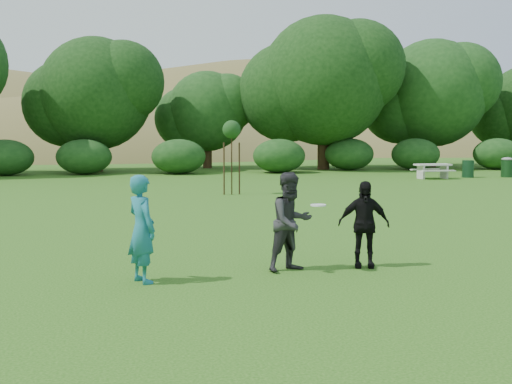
% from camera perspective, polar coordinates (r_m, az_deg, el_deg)
% --- Properties ---
extents(ground, '(120.00, 120.00, 0.00)m').
position_cam_1_polar(ground, '(11.49, 3.30, -6.87)').
color(ground, '#19470C').
rests_on(ground, ground).
extents(player_teal, '(0.66, 0.76, 1.75)m').
position_cam_1_polar(player_teal, '(10.51, -10.12, -3.25)').
color(player_teal, '#1B6B7D').
rests_on(player_teal, ground).
extents(player_grey, '(1.02, 0.92, 1.74)m').
position_cam_1_polar(player_grey, '(11.23, 3.15, -2.66)').
color(player_grey, '#2A292C').
rests_on(player_grey, ground).
extents(player_black, '(0.98, 0.61, 1.56)m').
position_cam_1_polar(player_black, '(11.69, 9.55, -2.84)').
color(player_black, black).
rests_on(player_black, ground).
extents(trash_can_near, '(0.60, 0.60, 0.90)m').
position_cam_1_polar(trash_can_near, '(35.47, 18.32, 1.96)').
color(trash_can_near, '#13361D').
rests_on(trash_can_near, ground).
extents(frisbee, '(0.27, 0.27, 0.03)m').
position_cam_1_polar(frisbee, '(11.07, 5.56, -1.17)').
color(frisbee, white).
rests_on(frisbee, ground).
extents(sapling, '(0.70, 0.70, 2.85)m').
position_cam_1_polar(sapling, '(24.62, -2.19, 5.39)').
color(sapling, '#362415').
rests_on(sapling, ground).
extents(picnic_table, '(1.80, 1.48, 0.76)m').
position_cam_1_polar(picnic_table, '(34.00, 15.43, 2.02)').
color(picnic_table, beige).
rests_on(picnic_table, ground).
extents(trash_can_lidded, '(0.60, 0.60, 1.05)m').
position_cam_1_polar(trash_can_lidded, '(36.44, 21.41, 2.09)').
color(trash_can_lidded, '#133516').
rests_on(trash_can_lidded, ground).
extents(hillside, '(150.00, 72.00, 52.00)m').
position_cam_1_polar(hillside, '(80.59, -10.67, -4.93)').
color(hillside, olive).
rests_on(hillside, ground).
extents(tree_row, '(53.92, 10.38, 9.62)m').
position_cam_1_polar(tree_row, '(40.05, -3.58, 8.93)').
color(tree_row, '#3A2616').
rests_on(tree_row, ground).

